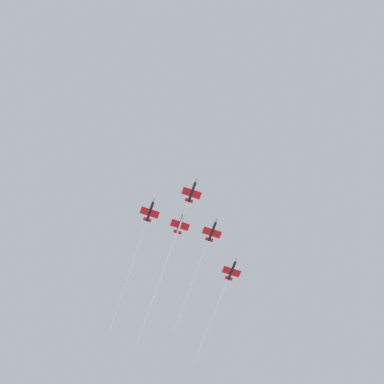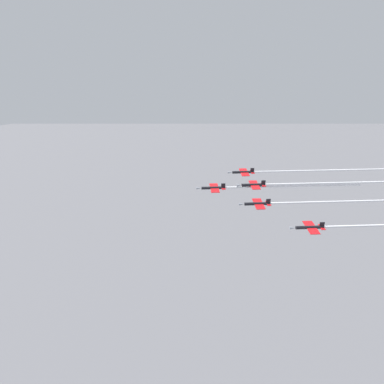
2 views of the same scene
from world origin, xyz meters
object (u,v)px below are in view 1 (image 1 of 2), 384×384
Objects in this scene: jet_port_inner at (200,265)px; jet_starboard_outer at (219,302)px; jet_starboard_inner at (135,256)px; jet_port_outer at (164,268)px; jet_lead at (177,233)px.

jet_port_inner reaches higher than jet_starboard_outer.
jet_port_inner is 29.77m from jet_starboard_inner.
jet_port_outer is (-6.68, -13.18, 0.68)m from jet_starboard_inner.
jet_starboard_inner is 1.22× the size of jet_starboard_outer.
jet_starboard_inner reaches higher than jet_starboard_outer.
jet_port_outer is at bearing -26.49° from jet_port_inner.
jet_starboard_inner reaches higher than jet_lead.
jet_port_inner is at bearing 43.80° from jet_starboard_outer.
jet_starboard_inner is at bearing -10.31° from jet_port_inner.
jet_starboard_outer is at bearing -136.20° from jet_port_inner.
jet_lead is at bearing 90.00° from jet_port_outer.
jet_port_inner is 20.35m from jet_starboard_outer.
jet_port_inner is at bearing -140.88° from jet_lead.
jet_port_inner is 0.83× the size of jet_port_outer.
jet_starboard_inner is 0.99× the size of jet_port_outer.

